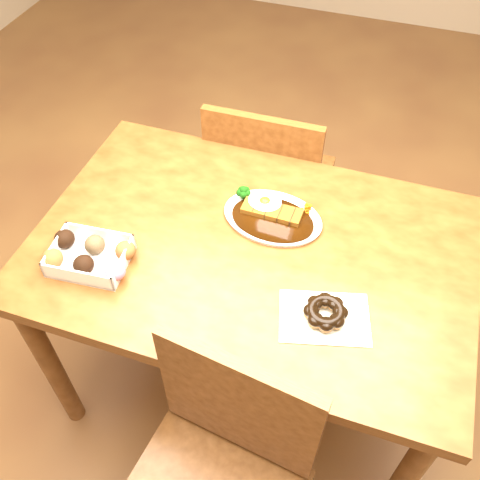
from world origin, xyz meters
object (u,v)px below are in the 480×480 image
(table, at_px, (251,268))
(donut_box, at_px, (89,255))
(pon_de_ring, at_px, (325,313))
(katsu_curry_plate, at_px, (271,214))
(chair_far, at_px, (268,185))

(table, distance_m, donut_box, 0.45)
(table, bearing_deg, donut_box, -153.74)
(table, distance_m, pon_de_ring, 0.32)
(table, relative_size, katsu_curry_plate, 4.04)
(chair_far, distance_m, donut_box, 0.84)
(katsu_curry_plate, bearing_deg, chair_far, 106.41)
(pon_de_ring, bearing_deg, table, 145.55)
(table, xyz_separation_m, katsu_curry_plate, (0.02, 0.12, 0.11))
(table, xyz_separation_m, donut_box, (-0.39, -0.19, 0.13))
(table, bearing_deg, chair_far, 100.79)
(table, height_order, donut_box, donut_box)
(chair_far, bearing_deg, table, 99.69)
(katsu_curry_plate, relative_size, donut_box, 1.26)
(chair_far, height_order, katsu_curry_plate, chair_far)
(chair_far, height_order, donut_box, chair_far)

